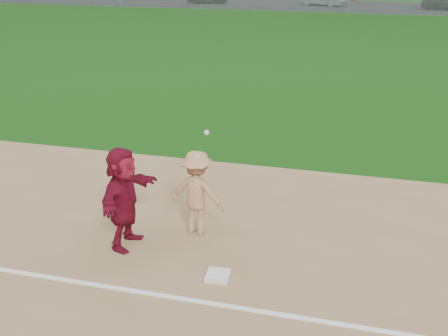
# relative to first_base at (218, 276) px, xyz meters

# --- Properties ---
(ground) EXTENTS (160.00, 160.00, 0.00)m
(ground) POSITION_rel_first_base_xyz_m (-0.33, 0.09, -0.06)
(ground) COLOR #14460D
(ground) RESTS_ON ground
(foul_line) EXTENTS (60.00, 0.10, 0.01)m
(foul_line) POSITION_rel_first_base_xyz_m (-0.33, -0.71, -0.04)
(foul_line) COLOR white
(foul_line) RESTS_ON infield_dirt
(parking_asphalt) EXTENTS (120.00, 10.00, 0.01)m
(parking_asphalt) POSITION_rel_first_base_xyz_m (-0.33, 46.09, -0.06)
(parking_asphalt) COLOR black
(parking_asphalt) RESTS_ON ground
(first_base) EXTENTS (0.41, 0.41, 0.08)m
(first_base) POSITION_rel_first_base_xyz_m (0.00, 0.00, 0.00)
(first_base) COLOR white
(first_base) RESTS_ON infield_dirt
(base_runner) EXTENTS (0.67, 1.75, 1.85)m
(base_runner) POSITION_rel_first_base_xyz_m (-1.88, 0.63, 0.88)
(base_runner) COLOR maroon
(base_runner) RESTS_ON infield_dirt
(car_right) EXTENTS (4.39, 1.84, 1.27)m
(car_right) POSITION_rel_first_base_xyz_m (7.53, 45.27, 0.58)
(car_right) COLOR black
(car_right) RESTS_ON parking_asphalt
(first_base_play) EXTENTS (1.10, 0.98, 2.23)m
(first_base_play) POSITION_rel_first_base_xyz_m (-0.79, 1.42, 0.76)
(first_base_play) COLOR #A2A2A4
(first_base_play) RESTS_ON infield_dirt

